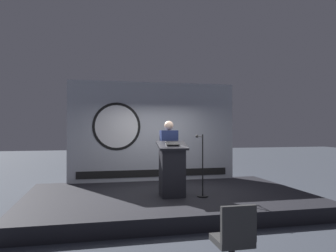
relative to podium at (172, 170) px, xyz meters
The scene contains 7 objects.
ground_plane 0.97m from the podium, 89.47° to the left, with size 40.00×40.00×0.00m, color #383D47.
stage_platform 0.84m from the podium, 89.47° to the left, with size 6.40×4.00×0.30m, color black.
banner_display 2.39m from the podium, 90.95° to the left, with size 4.80×0.12×2.82m.
podium is the anchor object (origin of this frame).
speaker_person 0.55m from the podium, 85.35° to the left, with size 0.40×0.26×1.67m.
microphone_stand 0.67m from the podium, ahead, with size 0.24×0.56×1.37m.
audience_chair_left 3.25m from the podium, 89.77° to the right, with size 0.44×0.45×0.89m.
Camera 1 is at (-1.65, -7.30, 1.81)m, focal length 34.61 mm.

